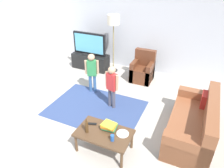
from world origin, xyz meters
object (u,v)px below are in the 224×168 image
Objects in this scene: tv_remote at (92,124)px; soda_can at (112,138)px; tv_stand at (91,62)px; couch at (195,125)px; tv at (89,44)px; coffee_table at (104,134)px; child_near_tv at (92,70)px; book_stack at (109,126)px; bottle at (87,127)px; armchair at (143,71)px; plate at (123,134)px; floor_lamp at (113,23)px; child_center at (112,84)px.

tv_remote is 1.42× the size of soda_can.
couch is (3.46, -1.90, 0.05)m from tv_stand.
tv is at bearing 151.47° from couch.
child_near_tv is at bearing 125.07° from coffee_table.
bottle is (-0.33, -0.24, 0.06)m from book_stack.
bottle is 0.50m from soda_can.
tv_remote is (-0.30, 0.10, 0.06)m from coffee_table.
tv is 1.22× the size of armchair.
child_near_tv is at bearing 133.28° from plate.
floor_lamp is 1.78× the size of coffee_table.
tv_stand is 3.69m from plate.
coffee_table is 3.39× the size of bottle.
child_near_tv reaches higher than bottle.
soda_can is (2.21, -3.07, -0.37)m from tv.
floor_lamp is 1.64× the size of child_near_tv.
tv_stand is at bearing 128.82° from plate.
soda_can is at bearing -28.61° from coffee_table.
soda_can reaches higher than book_stack.
tv reaches higher than bottle.
bottle is (-1.75, -1.19, 0.25)m from couch.
floor_lamp reaches higher than bottle.
child_near_tv is at bearing 127.79° from soda_can.
tv_stand is 7.06× the size of tv_remote.
tv_stand is 1.80m from armchair.
child_center reaches higher than armchair.
armchair is 2.83m from book_stack.
child_center reaches higher than couch.
child_center is 4.90× the size of plate.
tv reaches higher than book_stack.
bottle is at bearing -105.06° from tv_remote.
plate is (0.60, 0.22, -0.12)m from bottle.
book_stack is at bearing 126.09° from soda_can.
soda_can is (0.17, -0.24, 0.00)m from book_stack.
floor_lamp is at bearing 113.36° from child_center.
tv_stand is at bearing 118.94° from bottle.
child_center reaches higher than coffee_table.
armchair is 0.90× the size of coffee_table.
soda_can is at bearing -53.91° from book_stack.
tv_stand reaches higher than coffee_table.
child_center is at bearing 122.60° from plate.
child_near_tv is at bearing 99.04° from tv_remote.
floor_lamp reaches higher than armchair.
child_near_tv is at bearing -57.58° from tv.
child_near_tv is (-1.02, -1.20, 0.36)m from armchair.
tv is at bearing 125.71° from book_stack.
plate is (2.31, -2.87, 0.18)m from tv_stand.
tv_stand reaches higher than plate.
book_stack is at bearing -146.37° from couch.
coffee_table is 4.55× the size of plate.
plate is at bearing -50.98° from tv.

